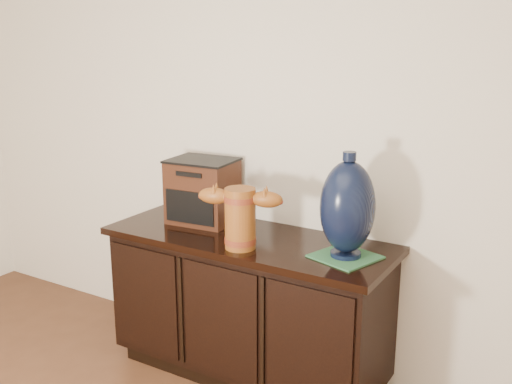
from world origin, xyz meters
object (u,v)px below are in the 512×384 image
Objects in this scene: lamp_base at (347,208)px; sideboard at (248,305)px; tv_radio at (203,191)px; spray_can at (220,204)px; terracotta_vessel at (240,215)px.

sideboard is at bearing 178.28° from lamp_base.
tv_radio reaches higher than spray_can.
tv_radio is at bearing 131.60° from terracotta_vessel.
terracotta_vessel is 0.50m from lamp_base.
sideboard is 3.08× the size of lamp_base.
lamp_base is at bearing -1.72° from sideboard.
tv_radio is (-0.34, 0.09, 0.54)m from sideboard.
lamp_base is 2.85× the size of spray_can.
tv_radio is 0.76× the size of lamp_base.
sideboard is 0.64m from tv_radio.
tv_radio is at bearing 173.15° from lamp_base.
lamp_base reaches higher than terracotta_vessel.
sideboard is at bearing -31.57° from spray_can.
tv_radio is 0.13m from spray_can.
lamp_base is at bearing -13.43° from spray_can.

